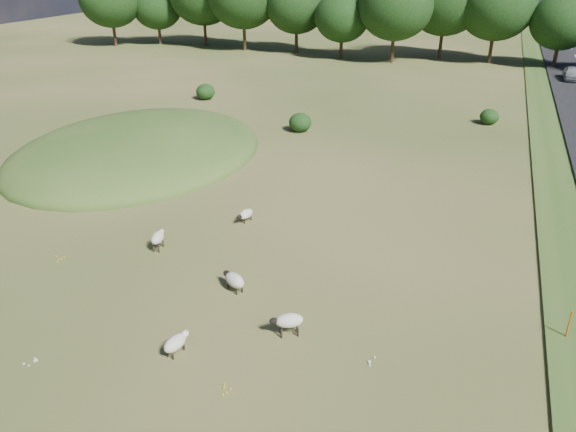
% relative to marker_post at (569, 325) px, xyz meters
% --- Properties ---
extents(ground, '(160.00, 160.00, 0.00)m').
position_rel_marker_post_xyz_m(ground, '(-14.29, 20.34, -0.60)').
color(ground, '#2D4B17').
rests_on(ground, ground).
extents(mound, '(16.00, 20.00, 4.00)m').
position_rel_marker_post_xyz_m(mound, '(-26.29, 12.34, -0.60)').
color(mound, '#33561E').
rests_on(mound, ground).
extents(treeline, '(96.28, 14.66, 11.70)m').
position_rel_marker_post_xyz_m(treeline, '(-15.35, 55.78, 5.97)').
color(treeline, black).
rests_on(treeline, ground).
extents(shrubs, '(27.09, 8.79, 1.46)m').
position_rel_marker_post_xyz_m(shrubs, '(-18.80, 25.46, 0.10)').
color(shrubs, black).
rests_on(shrubs, ground).
extents(marker_post, '(0.06, 0.06, 1.20)m').
position_rel_marker_post_xyz_m(marker_post, '(0.00, 0.00, 0.00)').
color(marker_post, '#D8590C').
rests_on(marker_post, ground).
extents(sheep_0, '(0.70, 1.25, 0.70)m').
position_rel_marker_post_xyz_m(sheep_0, '(-12.82, -5.51, -0.16)').
color(sheep_0, beige).
rests_on(sheep_0, ground).
extents(sheep_1, '(1.33, 1.05, 0.76)m').
position_rel_marker_post_xyz_m(sheep_1, '(-12.63, -1.15, -0.12)').
color(sheep_1, beige).
rests_on(sheep_1, ground).
extents(sheep_2, '(1.28, 0.98, 0.90)m').
position_rel_marker_post_xyz_m(sheep_2, '(-9.51, -3.23, 0.03)').
color(sheep_2, beige).
rests_on(sheep_2, ground).
extents(sheep_3, '(0.72, 1.25, 0.87)m').
position_rel_marker_post_xyz_m(sheep_3, '(-17.48, 0.82, 0.01)').
color(sheep_3, beige).
rests_on(sheep_3, ground).
extents(sheep_5, '(0.72, 1.19, 0.66)m').
position_rel_marker_post_xyz_m(sheep_5, '(-14.85, 4.94, -0.18)').
color(sheep_5, beige).
rests_on(sheep_5, ground).
extents(car_0, '(1.61, 4.00, 1.36)m').
position_rel_marker_post_xyz_m(car_0, '(3.81, 48.27, 0.33)').
color(car_0, '#A1A3A9').
rests_on(car_0, road).
extents(car_6, '(2.02, 4.39, 1.22)m').
position_rel_marker_post_xyz_m(car_6, '(3.81, 74.89, 0.26)').
color(car_6, '#9B9EA2').
rests_on(car_6, road).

